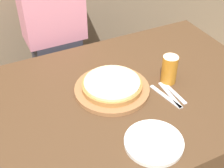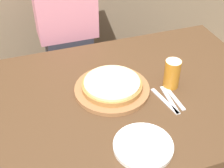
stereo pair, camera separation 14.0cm
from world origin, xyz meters
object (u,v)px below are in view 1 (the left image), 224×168
object	(u,v)px
beer_glass	(170,68)
spoon	(175,93)
pizza_on_board	(112,87)
diner_person	(57,48)
dinner_plate	(154,142)
dinner_knife	(170,95)
fork	(165,96)

from	to	relation	value
beer_glass	spoon	world-z (taller)	beer_glass
pizza_on_board	diner_person	size ratio (longest dim) A/B	0.26
pizza_on_board	dinner_plate	size ratio (longest dim) A/B	1.52
dinner_knife	spoon	world-z (taller)	same
beer_glass	diner_person	bearing A→B (deg)	117.29
pizza_on_board	fork	world-z (taller)	pizza_on_board
fork	diner_person	xyz separation A→B (m)	(-0.27, 0.76, -0.10)
pizza_on_board	spoon	xyz separation A→B (m)	(0.25, -0.14, -0.02)
dinner_plate	dinner_knife	bearing A→B (deg)	44.03
pizza_on_board	diner_person	world-z (taller)	diner_person
spoon	diner_person	world-z (taller)	diner_person
fork	spoon	xyz separation A→B (m)	(0.05, 0.00, 0.00)
fork	spoon	size ratio (longest dim) A/B	1.17
beer_glass	dinner_plate	bearing A→B (deg)	-131.51
pizza_on_board	fork	bearing A→B (deg)	-36.07
dinner_knife	diner_person	size ratio (longest dim) A/B	0.14
beer_glass	spoon	bearing A→B (deg)	-105.01
beer_glass	fork	size ratio (longest dim) A/B	0.73
fork	dinner_knife	bearing A→B (deg)	0.00
spoon	dinner_plate	bearing A→B (deg)	-139.07
beer_glass	dinner_plate	xyz separation A→B (m)	(-0.27, -0.30, -0.07)
beer_glass	fork	distance (m)	0.14
beer_glass	dinner_plate	world-z (taller)	beer_glass
pizza_on_board	dinner_knife	xyz separation A→B (m)	(0.22, -0.14, -0.02)
dinner_plate	spoon	world-z (taller)	dinner_plate
fork	diner_person	size ratio (longest dim) A/B	0.14
spoon	dinner_knife	bearing A→B (deg)	-180.00
pizza_on_board	fork	xyz separation A→B (m)	(0.20, -0.14, -0.02)
spoon	pizza_on_board	bearing A→B (deg)	149.86
dinner_plate	dinner_knife	distance (m)	0.30
dinner_plate	spoon	distance (m)	0.32
pizza_on_board	spoon	world-z (taller)	pizza_on_board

